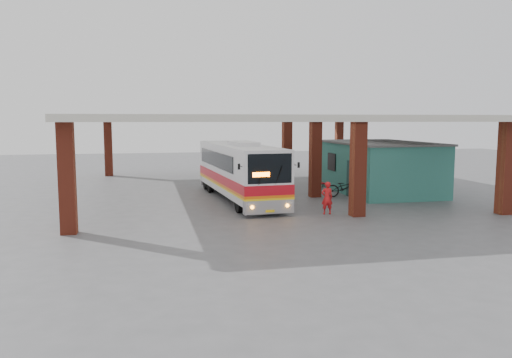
{
  "coord_description": "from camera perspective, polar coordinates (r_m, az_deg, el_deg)",
  "views": [
    {
      "loc": [
        -6.4,
        -24.27,
        4.42
      ],
      "look_at": [
        -1.14,
        0.0,
        1.49
      ],
      "focal_mm": 35.0,
      "sensor_mm": 36.0,
      "label": 1
    }
  ],
  "objects": [
    {
      "name": "red_chair",
      "position": [
        33.55,
        7.92,
        -0.2
      ],
      "size": [
        0.5,
        0.5,
        0.89
      ],
      "rotation": [
        0.0,
        0.0,
        0.07
      ],
      "color": "red",
      "rests_on": "ground"
    },
    {
      "name": "canopy_roof",
      "position": [
        31.53,
        0.42,
        6.88
      ],
      "size": [
        21.0,
        23.0,
        0.3
      ],
      "primitive_type": "cube",
      "color": "beige",
      "rests_on": "brick_columns"
    },
    {
      "name": "ground",
      "position": [
        25.48,
        2.52,
        -3.26
      ],
      "size": [
        90.0,
        90.0,
        0.0
      ],
      "primitive_type": "plane",
      "color": "#515154",
      "rests_on": "ground"
    },
    {
      "name": "brick_columns",
      "position": [
        30.38,
        2.75,
        2.49
      ],
      "size": [
        20.1,
        21.6,
        4.35
      ],
      "color": "maroon",
      "rests_on": "ground"
    },
    {
      "name": "motorcycle",
      "position": [
        29.16,
        10.15,
        -0.96
      ],
      "size": [
        2.28,
        1.2,
        1.14
      ],
      "primitive_type": "imported",
      "rotation": [
        0.0,
        0.0,
        1.36
      ],
      "color": "black",
      "rests_on": "ground"
    },
    {
      "name": "shop_building",
      "position": [
        31.63,
        13.9,
        1.35
      ],
      "size": [
        5.2,
        8.2,
        3.11
      ],
      "color": "#307971",
      "rests_on": "ground"
    },
    {
      "name": "coach_bus",
      "position": [
        27.78,
        -1.95,
        0.97
      ],
      "size": [
        3.19,
        11.42,
        3.29
      ],
      "rotation": [
        0.0,
        0.0,
        0.07
      ],
      "color": "silver",
      "rests_on": "ground"
    },
    {
      "name": "pedestrian",
      "position": [
        23.75,
        8.12,
        -2.15
      ],
      "size": [
        0.57,
        0.37,
        1.56
      ],
      "primitive_type": "imported",
      "rotation": [
        0.0,
        0.0,
        3.15
      ],
      "color": "red",
      "rests_on": "ground"
    }
  ]
}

